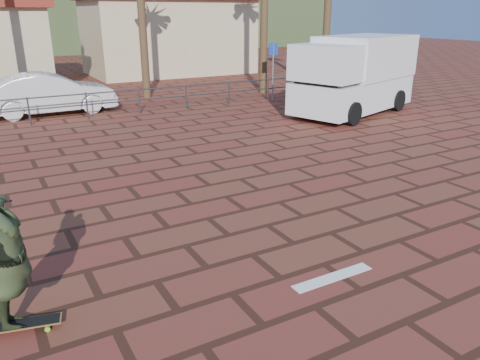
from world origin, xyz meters
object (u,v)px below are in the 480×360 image
object	(u,v)px
skateboarder	(4,263)
car_white	(50,94)
campervan	(355,74)
longboard	(16,326)

from	to	relation	value
skateboarder	car_white	distance (m)	14.15
campervan	car_white	xyz separation A→B (m)	(-10.42, 5.68, -0.75)
skateboarder	longboard	bearing A→B (deg)	11.26
campervan	skateboarder	bearing A→B (deg)	-165.50
longboard	campervan	size ratio (longest dim) A/B	0.18
car_white	longboard	bearing A→B (deg)	169.72
skateboarder	campervan	xyz separation A→B (m)	(13.01, 8.23, 0.57)
longboard	campervan	distance (m)	15.46
longboard	car_white	size ratio (longest dim) A/B	0.23
skateboarder	car_white	world-z (taller)	skateboarder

